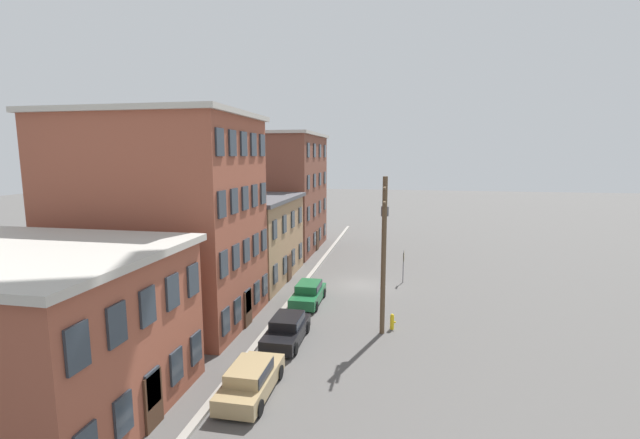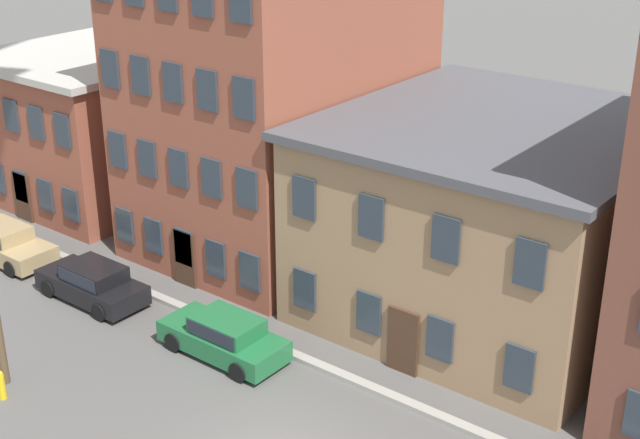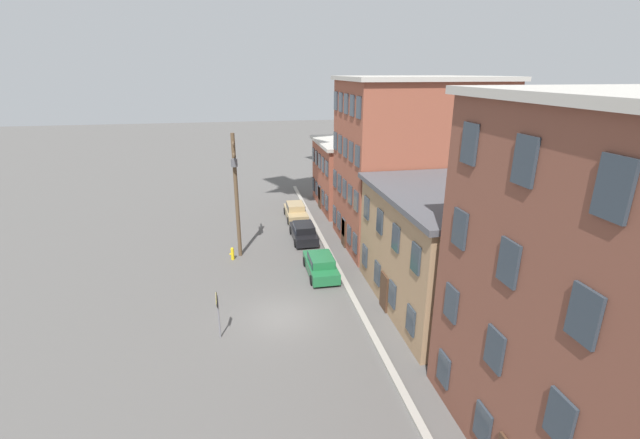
% 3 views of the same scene
% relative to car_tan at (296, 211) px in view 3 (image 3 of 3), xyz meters
% --- Properties ---
extents(ground_plane, '(200.00, 200.00, 0.00)m').
position_rel_car_tan_xyz_m(ground_plane, '(16.77, -3.12, -0.75)').
color(ground_plane, '#565451').
extents(kerb_strip, '(56.00, 0.36, 0.16)m').
position_rel_car_tan_xyz_m(kerb_strip, '(16.77, 1.38, -0.67)').
color(kerb_strip, '#9E998E').
rests_on(kerb_strip, ground_plane).
extents(apartment_corner, '(9.18, 12.34, 6.72)m').
position_rel_car_tan_xyz_m(apartment_corner, '(-2.83, 8.79, 2.62)').
color(apartment_corner, brown).
rests_on(apartment_corner, ground_plane).
extents(apartment_midblock, '(8.78, 11.50, 12.82)m').
position_rel_car_tan_xyz_m(apartment_midblock, '(7.31, 8.37, 5.68)').
color(apartment_midblock, brown).
rests_on(apartment_midblock, ground_plane).
extents(apartment_far, '(10.98, 11.88, 6.92)m').
position_rel_car_tan_xyz_m(apartment_far, '(17.04, 8.56, 2.73)').
color(apartment_far, '#9E7A56').
rests_on(apartment_far, ground_plane).
extents(car_tan, '(4.40, 1.92, 1.43)m').
position_rel_car_tan_xyz_m(car_tan, '(0.00, 0.00, 0.00)').
color(car_tan, tan).
rests_on(car_tan, ground_plane).
extents(car_black, '(4.40, 1.92, 1.43)m').
position_rel_car_tan_xyz_m(car_black, '(5.55, -0.10, 0.00)').
color(car_black, black).
rests_on(car_black, ground_plane).
extents(car_green, '(4.40, 1.92, 1.43)m').
position_rel_car_tan_xyz_m(car_green, '(11.97, 0.09, 0.00)').
color(car_green, '#1E6638').
rests_on(car_green, ground_plane).
extents(caution_sign, '(0.97, 0.08, 2.69)m').
position_rel_car_tan_xyz_m(caution_sign, '(18.17, -6.47, 1.05)').
color(caution_sign, slate).
rests_on(caution_sign, ground_plane).
extents(utility_pole, '(2.40, 0.44, 9.15)m').
position_rel_car_tan_xyz_m(utility_pole, '(7.73, -5.27, 4.39)').
color(utility_pole, brown).
rests_on(utility_pole, ground_plane).
extents(fire_hydrant, '(0.24, 0.34, 0.96)m').
position_rel_car_tan_xyz_m(fire_hydrant, '(8.37, -5.84, -0.27)').
color(fire_hydrant, yellow).
rests_on(fire_hydrant, ground_plane).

